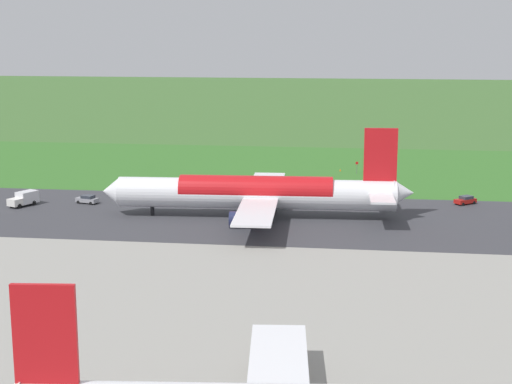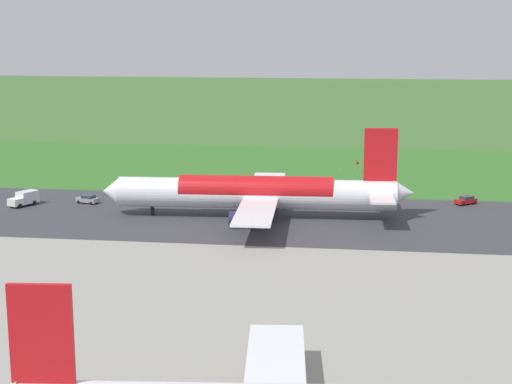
% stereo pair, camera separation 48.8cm
% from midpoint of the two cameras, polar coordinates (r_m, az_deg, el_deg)
% --- Properties ---
extents(ground_plane, '(800.00, 800.00, 0.00)m').
position_cam_midpoint_polar(ground_plane, '(139.43, -0.35, -1.80)').
color(ground_plane, '#3D662D').
extents(runway_asphalt, '(600.00, 37.58, 0.06)m').
position_cam_midpoint_polar(runway_asphalt, '(139.42, -0.35, -1.79)').
color(runway_asphalt, '#38383D').
rests_on(runway_asphalt, ground).
extents(grass_verge_foreground, '(600.00, 80.00, 0.04)m').
position_cam_midpoint_polar(grass_verge_foreground, '(182.99, 1.65, 1.41)').
color(grass_verge_foreground, '#346B27').
rests_on(grass_verge_foreground, ground).
extents(airliner_main, '(54.12, 44.25, 15.88)m').
position_cam_midpoint_polar(airliner_main, '(138.31, 0.26, -0.06)').
color(airliner_main, white).
rests_on(airliner_main, ground).
extents(service_car_followme, '(4.54, 2.90, 1.62)m').
position_cam_midpoint_polar(service_car_followme, '(153.31, -11.79, -0.50)').
color(service_car_followme, gray).
rests_on(service_car_followme, ground).
extents(service_truck_fuel, '(4.51, 6.21, 2.65)m').
position_cam_midpoint_polar(service_truck_fuel, '(154.05, -16.04, -0.44)').
color(service_truck_fuel, silver).
rests_on(service_truck_fuel, ground).
extents(service_car_ops, '(4.41, 4.02, 1.62)m').
position_cam_midpoint_polar(service_car_ops, '(154.24, 14.78, -0.57)').
color(service_car_ops, '#B21914').
rests_on(service_car_ops, ground).
extents(no_stopping_sign, '(0.60, 0.10, 2.80)m').
position_cam_midpoint_polar(no_stopping_sign, '(181.96, 7.31, 1.79)').
color(no_stopping_sign, slate).
rests_on(no_stopping_sign, ground).
extents(traffic_cone_orange, '(0.40, 0.40, 0.55)m').
position_cam_midpoint_polar(traffic_cone_orange, '(185.25, 6.14, 1.56)').
color(traffic_cone_orange, orange).
rests_on(traffic_cone_orange, ground).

